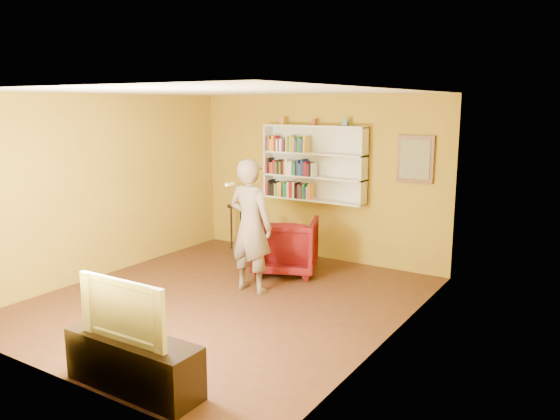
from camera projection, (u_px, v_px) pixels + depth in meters
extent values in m
cube|color=#412314|center=(226.00, 304.00, 7.23)|extent=(5.30, 5.80, 0.12)
cube|color=#A1811E|center=(319.00, 177.00, 9.04)|extent=(5.30, 0.04, 2.70)
cube|color=#A1811E|center=(49.00, 241.00, 4.87)|extent=(5.30, 0.04, 2.70)
cube|color=#A1811E|center=(105.00, 186.00, 8.15)|extent=(0.04, 5.80, 2.70)
cube|color=#A1811E|center=(394.00, 219.00, 5.76)|extent=(0.04, 5.80, 2.70)
cube|color=white|center=(222.00, 89.00, 6.69)|extent=(5.30, 5.80, 0.06)
cube|color=silver|center=(318.00, 163.00, 8.96)|extent=(1.80, 0.03, 1.20)
cube|color=silver|center=(269.00, 160.00, 9.32)|extent=(0.03, 0.28, 1.20)
cube|color=silver|center=(364.00, 167.00, 8.39)|extent=(0.03, 0.28, 1.20)
cube|color=silver|center=(313.00, 200.00, 8.97)|extent=(1.80, 0.28, 0.03)
cube|color=silver|center=(314.00, 177.00, 8.90)|extent=(1.80, 0.28, 0.03)
cube|color=silver|center=(314.00, 154.00, 8.82)|extent=(1.80, 0.28, 0.03)
cube|color=silver|center=(314.00, 126.00, 8.74)|extent=(1.80, 0.28, 0.03)
cube|color=maroon|center=(269.00, 188.00, 9.35)|extent=(0.04, 0.16, 0.24)
cube|color=black|center=(271.00, 187.00, 9.34)|extent=(0.02, 0.19, 0.27)
cube|color=black|center=(273.00, 189.00, 9.32)|extent=(0.03, 0.18, 0.21)
cube|color=black|center=(274.00, 190.00, 9.29)|extent=(0.03, 0.15, 0.20)
cube|color=black|center=(276.00, 188.00, 9.28)|extent=(0.02, 0.17, 0.24)
cube|color=gold|center=(277.00, 189.00, 9.27)|extent=(0.02, 0.18, 0.21)
cube|color=#22687F|center=(279.00, 190.00, 9.26)|extent=(0.03, 0.18, 0.20)
cube|color=gold|center=(281.00, 189.00, 9.24)|extent=(0.04, 0.18, 0.24)
cube|color=orange|center=(282.00, 189.00, 9.20)|extent=(0.04, 0.16, 0.25)
cube|color=black|center=(284.00, 190.00, 9.18)|extent=(0.02, 0.15, 0.21)
cube|color=#1B7A40|center=(286.00, 189.00, 9.17)|extent=(0.04, 0.17, 0.26)
cube|color=#22687F|center=(288.00, 190.00, 9.14)|extent=(0.03, 0.16, 0.23)
cube|color=white|center=(290.00, 189.00, 9.12)|extent=(0.04, 0.14, 0.26)
cube|color=maroon|center=(292.00, 189.00, 9.11)|extent=(0.03, 0.18, 0.26)
cube|color=maroon|center=(293.00, 190.00, 9.08)|extent=(0.03, 0.14, 0.26)
cube|color=white|center=(295.00, 190.00, 9.06)|extent=(0.03, 0.15, 0.27)
cube|color=black|center=(298.00, 190.00, 9.06)|extent=(0.03, 0.19, 0.25)
cube|color=black|center=(299.00, 192.00, 9.04)|extent=(0.03, 0.18, 0.21)
cube|color=maroon|center=(301.00, 191.00, 9.03)|extent=(0.02, 0.18, 0.24)
cube|color=#22687F|center=(302.00, 192.00, 9.01)|extent=(0.02, 0.17, 0.22)
cube|color=#512267|center=(303.00, 192.00, 8.99)|extent=(0.03, 0.16, 0.21)
cube|color=#1B7A40|center=(305.00, 191.00, 8.97)|extent=(0.03, 0.17, 0.25)
cube|color=navy|center=(307.00, 193.00, 8.95)|extent=(0.03, 0.16, 0.20)
cube|color=white|center=(309.00, 193.00, 8.94)|extent=(0.02, 0.17, 0.21)
cube|color=orange|center=(311.00, 191.00, 8.92)|extent=(0.04, 0.17, 0.26)
cube|color=maroon|center=(269.00, 165.00, 9.27)|extent=(0.02, 0.15, 0.26)
cube|color=black|center=(270.00, 165.00, 9.25)|extent=(0.03, 0.15, 0.26)
cube|color=maroon|center=(273.00, 167.00, 9.25)|extent=(0.03, 0.18, 0.19)
cube|color=#95501B|center=(274.00, 168.00, 9.23)|extent=(0.03, 0.17, 0.19)
cube|color=maroon|center=(277.00, 167.00, 9.21)|extent=(0.04, 0.19, 0.23)
cube|color=#1B7A40|center=(278.00, 168.00, 9.18)|extent=(0.03, 0.17, 0.20)
cube|color=black|center=(280.00, 167.00, 9.15)|extent=(0.04, 0.15, 0.24)
cube|color=#95501B|center=(282.00, 168.00, 9.14)|extent=(0.03, 0.17, 0.21)
cube|color=black|center=(284.00, 167.00, 9.11)|extent=(0.04, 0.16, 0.23)
cube|color=#95501B|center=(286.00, 168.00, 9.09)|extent=(0.03, 0.14, 0.23)
cube|color=white|center=(288.00, 167.00, 9.07)|extent=(0.03, 0.15, 0.26)
cube|color=white|center=(291.00, 168.00, 9.05)|extent=(0.04, 0.17, 0.21)
cube|color=white|center=(293.00, 167.00, 9.03)|extent=(0.03, 0.18, 0.24)
cube|color=#1B7A40|center=(294.00, 168.00, 9.00)|extent=(0.03, 0.14, 0.22)
cube|color=#22687F|center=(296.00, 169.00, 8.98)|extent=(0.03, 0.14, 0.21)
cube|color=black|center=(298.00, 169.00, 8.98)|extent=(0.02, 0.17, 0.21)
cube|color=navy|center=(300.00, 167.00, 8.96)|extent=(0.03, 0.17, 0.26)
cube|color=#22687F|center=(302.00, 169.00, 8.95)|extent=(0.02, 0.18, 0.20)
cube|color=navy|center=(304.00, 167.00, 8.92)|extent=(0.04, 0.18, 0.27)
cube|color=#512267|center=(306.00, 169.00, 8.91)|extent=(0.03, 0.19, 0.23)
cube|color=maroon|center=(307.00, 169.00, 8.87)|extent=(0.03, 0.14, 0.23)
cube|color=#512267|center=(310.00, 170.00, 8.86)|extent=(0.04, 0.17, 0.20)
cube|color=black|center=(312.00, 169.00, 8.84)|extent=(0.03, 0.17, 0.23)
cube|color=white|center=(314.00, 170.00, 8.82)|extent=(0.02, 0.17, 0.22)
cube|color=#512267|center=(269.00, 143.00, 9.21)|extent=(0.02, 0.18, 0.24)
cube|color=#95501B|center=(270.00, 143.00, 9.18)|extent=(0.04, 0.15, 0.24)
cube|color=orange|center=(273.00, 145.00, 9.17)|extent=(0.04, 0.16, 0.20)
cube|color=gold|center=(275.00, 143.00, 9.14)|extent=(0.04, 0.17, 0.26)
cube|color=maroon|center=(277.00, 143.00, 9.11)|extent=(0.04, 0.15, 0.25)
cube|color=white|center=(279.00, 145.00, 9.09)|extent=(0.03, 0.15, 0.20)
cube|color=#512267|center=(281.00, 145.00, 9.09)|extent=(0.03, 0.19, 0.22)
cube|color=white|center=(283.00, 145.00, 9.07)|extent=(0.04, 0.19, 0.21)
cube|color=#512267|center=(285.00, 145.00, 9.05)|extent=(0.04, 0.18, 0.21)
cube|color=black|center=(287.00, 145.00, 9.01)|extent=(0.02, 0.16, 0.20)
cube|color=orange|center=(288.00, 144.00, 8.99)|extent=(0.03, 0.15, 0.25)
cube|color=#1B7A40|center=(290.00, 144.00, 8.97)|extent=(0.04, 0.15, 0.26)
cube|color=orange|center=(293.00, 144.00, 8.95)|extent=(0.04, 0.15, 0.27)
cube|color=gold|center=(295.00, 144.00, 8.93)|extent=(0.03, 0.16, 0.25)
cube|color=#22687F|center=(297.00, 145.00, 8.92)|extent=(0.02, 0.18, 0.24)
cube|color=#512267|center=(298.00, 146.00, 8.90)|extent=(0.03, 0.16, 0.21)
cube|color=#1B7A40|center=(301.00, 145.00, 8.88)|extent=(0.04, 0.17, 0.25)
cube|color=#22687F|center=(303.00, 145.00, 8.87)|extent=(0.03, 0.19, 0.23)
cube|color=navy|center=(304.00, 146.00, 8.84)|extent=(0.03, 0.16, 0.21)
cube|color=gold|center=(307.00, 144.00, 8.82)|extent=(0.04, 0.17, 0.27)
cube|color=#B37D33|center=(283.00, 121.00, 9.04)|extent=(0.08, 0.08, 0.11)
cube|color=brown|center=(314.00, 122.00, 8.73)|extent=(0.07, 0.07, 0.10)
cube|color=slate|center=(346.00, 122.00, 8.44)|extent=(0.08, 0.08, 0.11)
cube|color=#572F18|center=(416.00, 159.00, 8.05)|extent=(0.55, 0.04, 0.70)
cube|color=gray|center=(415.00, 159.00, 8.03)|extent=(0.45, 0.02, 0.58)
cylinder|color=black|center=(231.00, 228.00, 9.69)|extent=(0.04, 0.04, 0.75)
cylinder|color=black|center=(249.00, 231.00, 9.48)|extent=(0.04, 0.04, 0.75)
cylinder|color=black|center=(241.00, 225.00, 9.93)|extent=(0.04, 0.04, 0.75)
cylinder|color=black|center=(259.00, 228.00, 9.72)|extent=(0.04, 0.04, 0.75)
cube|color=black|center=(245.00, 206.00, 9.63)|extent=(0.49, 0.37, 0.05)
cylinder|color=maroon|center=(245.00, 204.00, 9.62)|extent=(0.12, 0.12, 0.02)
cylinder|color=maroon|center=(245.00, 199.00, 9.61)|extent=(0.03, 0.03, 0.15)
ellipsoid|color=maroon|center=(245.00, 192.00, 9.58)|extent=(0.16, 0.16, 0.10)
cylinder|color=beige|center=(248.00, 193.00, 9.54)|extent=(0.01, 0.01, 0.12)
cylinder|color=beige|center=(249.00, 192.00, 9.60)|extent=(0.01, 0.01, 0.12)
cylinder|color=beige|center=(247.00, 192.00, 9.65)|extent=(0.01, 0.01, 0.12)
cylinder|color=beige|center=(244.00, 192.00, 9.66)|extent=(0.01, 0.01, 0.12)
cylinder|color=beige|center=(241.00, 192.00, 9.63)|extent=(0.01, 0.01, 0.12)
cylinder|color=beige|center=(240.00, 193.00, 9.57)|extent=(0.01, 0.01, 0.12)
cylinder|color=beige|center=(242.00, 193.00, 9.52)|extent=(0.01, 0.01, 0.12)
cylinder|color=beige|center=(245.00, 193.00, 9.51)|extent=(0.01, 0.01, 0.12)
imported|color=#4A050C|center=(286.00, 246.00, 8.31)|extent=(1.21, 1.22, 0.85)
imported|color=#6B5C4F|center=(250.00, 226.00, 7.41)|extent=(0.68, 0.46, 1.84)
cube|color=white|center=(230.00, 184.00, 7.12)|extent=(0.04, 0.15, 0.04)
cube|color=black|center=(134.00, 363.00, 4.93)|extent=(1.38, 0.41, 0.49)
imported|color=black|center=(131.00, 308.00, 4.83)|extent=(0.99, 0.15, 0.57)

